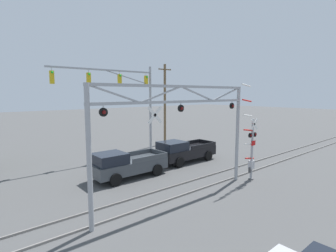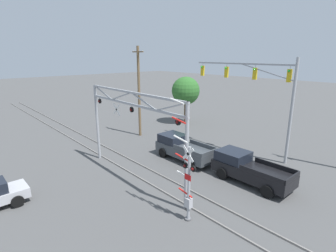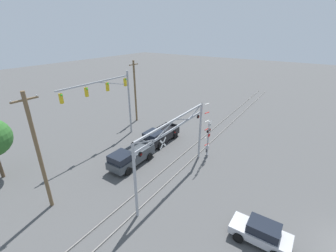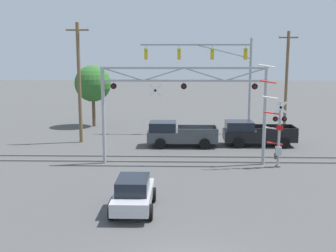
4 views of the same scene
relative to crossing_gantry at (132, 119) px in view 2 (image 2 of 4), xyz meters
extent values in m
cube|color=gray|center=(0.01, 0.28, -4.37)|extent=(80.00, 0.08, 0.10)
cube|color=gray|center=(0.01, 1.72, -4.37)|extent=(80.00, 0.08, 0.10)
cylinder|color=#9EA0A5|center=(-5.22, 0.00, -1.25)|extent=(0.22, 0.22, 6.35)
cylinder|color=#9EA0A5|center=(5.25, 0.00, -1.25)|extent=(0.22, 0.22, 6.35)
cube|color=#9EA0A5|center=(0.01, 0.00, 1.05)|extent=(10.69, 0.14, 0.14)
cube|color=#9EA0A5|center=(0.01, 0.00, 1.86)|extent=(10.69, 0.14, 0.14)
cube|color=#9EA0A5|center=(-3.91, 0.00, 1.45)|extent=(2.64, 0.08, 0.88)
cube|color=#9EA0A5|center=(-1.29, 0.00, 1.45)|extent=(2.64, 0.08, 0.88)
cube|color=#9EA0A5|center=(1.32, 0.00, 1.45)|extent=(2.64, 0.08, 0.88)
cube|color=#9EA0A5|center=(3.94, 0.00, 1.45)|extent=(2.64, 0.08, 0.88)
cylinder|color=black|center=(-4.51, 0.00, 0.69)|extent=(0.38, 0.10, 0.38)
sphere|color=#590C0C|center=(-4.51, -0.07, 0.69)|extent=(0.18, 0.18, 0.18)
cylinder|color=#9EA0A5|center=(-4.51, 0.00, 0.93)|extent=(0.04, 0.04, 0.10)
cylinder|color=black|center=(0.01, 0.00, 0.69)|extent=(0.38, 0.10, 0.38)
sphere|color=#590C0C|center=(0.01, -0.07, 0.69)|extent=(0.18, 0.18, 0.18)
cylinder|color=#9EA0A5|center=(0.01, 0.00, 0.93)|extent=(0.04, 0.04, 0.10)
cylinder|color=black|center=(4.54, 0.00, 0.69)|extent=(0.38, 0.10, 0.38)
sphere|color=#590C0C|center=(4.54, -0.07, 0.69)|extent=(0.18, 0.18, 0.18)
cylinder|color=#9EA0A5|center=(4.54, 0.00, 0.93)|extent=(0.04, 0.04, 0.10)
cube|color=white|center=(-1.82, -0.10, 0.43)|extent=(0.88, 0.03, 0.88)
cube|color=white|center=(-1.82, -0.10, 0.43)|extent=(0.88, 0.03, 0.88)
cylinder|color=black|center=(-1.82, -0.12, 0.43)|extent=(0.04, 0.04, 0.02)
cylinder|color=#9EA0A5|center=(6.07, -0.64, -2.31)|extent=(0.16, 0.16, 4.22)
cylinder|color=#59595B|center=(6.07, -0.64, -4.37)|extent=(0.35, 0.35, 0.10)
cube|color=white|center=(6.07, -0.75, -0.55)|extent=(0.78, 0.03, 0.78)
cube|color=white|center=(6.07, -0.75, -0.55)|extent=(0.78, 0.03, 0.78)
cylinder|color=black|center=(6.07, -0.77, -0.55)|extent=(0.04, 0.04, 0.02)
cylinder|color=black|center=(5.79, -0.64, -1.30)|extent=(0.32, 0.09, 0.32)
sphere|color=#590C0C|center=(5.79, -0.70, -1.30)|extent=(0.16, 0.16, 0.16)
cylinder|color=black|center=(6.35, -0.64, -1.30)|extent=(0.32, 0.09, 0.32)
sphere|color=#590C0C|center=(6.35, -0.70, -1.30)|extent=(0.16, 0.16, 0.16)
cube|color=#9EA0A5|center=(6.07, -0.64, -1.30)|extent=(0.64, 0.06, 0.06)
cube|color=red|center=(6.07, -0.74, -1.85)|extent=(0.44, 0.02, 0.32)
cube|color=#B2B2B7|center=(6.07, -0.64, -3.37)|extent=(0.36, 0.28, 0.56)
cylinder|color=red|center=(5.82, -0.64, -2.88)|extent=(0.99, 0.09, 0.23)
cylinder|color=white|center=(5.68, -0.64, -1.91)|extent=(0.99, 0.09, 0.23)
cylinder|color=red|center=(5.54, -0.64, -0.93)|extent=(0.99, 0.09, 0.23)
cylinder|color=white|center=(5.39, -0.64, 0.05)|extent=(0.99, 0.09, 0.23)
cylinder|color=red|center=(5.25, -0.64, 1.03)|extent=(0.99, 0.09, 0.23)
cylinder|color=white|center=(5.11, -0.64, 2.01)|extent=(0.99, 0.09, 0.23)
cube|color=#3F3F42|center=(5.94, -0.64, -3.72)|extent=(0.24, 0.12, 0.36)
cylinder|color=#9EA0A5|center=(6.05, 10.95, -0.15)|extent=(0.24, 0.24, 8.54)
cube|color=#9EA0A5|center=(1.14, 10.95, 3.51)|extent=(9.83, 0.14, 0.14)
cube|color=#9EA0A5|center=(3.59, 10.95, 2.91)|extent=(4.93, 0.08, 1.28)
cylinder|color=#9EA0A5|center=(-3.28, 10.95, 3.36)|extent=(0.04, 0.04, 0.30)
cube|color=gold|center=(-3.28, 10.95, 2.71)|extent=(0.30, 0.26, 1.00)
sphere|color=green|center=(-3.28, 10.78, 3.08)|extent=(0.18, 0.18, 0.18)
cylinder|color=#9EA0A5|center=(-0.33, 10.95, 3.36)|extent=(0.04, 0.04, 0.30)
cube|color=gold|center=(-0.33, 10.95, 2.71)|extent=(0.30, 0.26, 1.00)
sphere|color=green|center=(-0.33, 10.78, 3.08)|extent=(0.18, 0.18, 0.18)
cylinder|color=#9EA0A5|center=(2.61, 10.95, 3.36)|extent=(0.04, 0.04, 0.30)
cube|color=gold|center=(2.61, 10.95, 2.71)|extent=(0.30, 0.26, 1.00)
sphere|color=green|center=(2.61, 10.78, 3.08)|extent=(0.18, 0.18, 0.18)
cylinder|color=#9EA0A5|center=(5.55, 10.95, 3.36)|extent=(0.04, 0.04, 0.30)
cube|color=gold|center=(5.55, 10.95, 2.71)|extent=(0.30, 0.26, 1.00)
sphere|color=green|center=(5.55, 10.78, 3.08)|extent=(0.18, 0.18, 0.18)
cube|color=#3D4247|center=(-0.02, 5.27, -3.60)|extent=(5.43, 2.06, 0.81)
cube|color=black|center=(-1.56, 5.27, -2.84)|extent=(2.05, 1.90, 0.71)
cube|color=#3D4247|center=(1.10, 4.28, -3.04)|extent=(2.98, 0.08, 0.32)
cube|color=#3D4247|center=(1.10, 6.26, -3.04)|extent=(2.98, 0.08, 0.32)
cube|color=#3D4247|center=(2.64, 5.27, -3.04)|extent=(0.10, 1.98, 0.32)
cylinder|color=black|center=(-1.71, 4.22, -4.01)|extent=(0.83, 0.24, 0.83)
cylinder|color=black|center=(-1.71, 6.31, -4.01)|extent=(0.83, 0.24, 0.83)
cylinder|color=black|center=(1.66, 4.22, -4.01)|extent=(0.83, 0.24, 0.83)
cylinder|color=black|center=(1.66, 6.31, -4.01)|extent=(0.83, 0.24, 0.83)
cube|color=black|center=(6.04, 5.75, -3.60)|extent=(5.59, 2.06, 0.81)
cube|color=black|center=(4.45, 5.75, -2.84)|extent=(2.11, 1.90, 0.71)
cube|color=black|center=(7.20, 4.76, -3.04)|extent=(3.08, 0.08, 0.32)
cube|color=black|center=(7.20, 6.74, -3.04)|extent=(3.08, 0.08, 0.32)
cube|color=black|center=(8.78, 5.75, -3.04)|extent=(0.10, 1.98, 0.32)
cylinder|color=black|center=(4.31, 4.71, -4.01)|extent=(0.83, 0.24, 0.83)
cylinder|color=black|center=(4.31, 6.79, -4.01)|extent=(0.83, 0.24, 0.83)
cylinder|color=black|center=(7.77, 4.71, -4.01)|extent=(0.83, 0.24, 0.83)
cylinder|color=black|center=(7.77, 6.79, -4.01)|extent=(0.83, 0.24, 0.83)
cylinder|color=black|center=(-3.21, -7.24, -4.07)|extent=(0.24, 0.71, 0.71)
cylinder|color=black|center=(-1.51, -7.24, -4.07)|extent=(0.24, 0.71, 0.71)
cylinder|color=brown|center=(-8.32, 6.57, 0.37)|extent=(0.28, 0.28, 9.60)
cube|color=brown|center=(-8.32, 6.57, 4.57)|extent=(1.80, 0.12, 0.12)
cylinder|color=silver|center=(-9.14, 6.57, 4.67)|extent=(0.08, 0.08, 0.12)
cylinder|color=silver|center=(-7.50, 6.57, 4.67)|extent=(0.08, 0.08, 0.12)
cylinder|color=brown|center=(-8.81, 14.20, -2.92)|extent=(0.32, 0.32, 3.01)
sphere|color=#2D6628|center=(-8.81, 14.20, -0.16)|extent=(3.57, 3.57, 3.57)
camera|label=1|loc=(-9.61, -10.30, 1.49)|focal=28.00mm
camera|label=2|loc=(14.63, -9.74, 4.28)|focal=28.00mm
camera|label=3|loc=(-14.93, -9.39, 8.89)|focal=24.00mm
camera|label=4|loc=(-0.22, -27.01, 2.79)|focal=45.00mm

